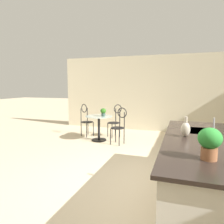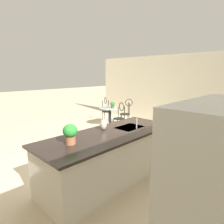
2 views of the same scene
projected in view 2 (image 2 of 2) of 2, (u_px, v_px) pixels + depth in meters
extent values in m
plane|color=beige|center=(94.00, 160.00, 4.58)|extent=(40.00, 40.00, 0.00)
cube|color=beige|center=(179.00, 91.00, 7.33)|extent=(0.12, 7.80, 2.70)
cube|color=white|center=(111.00, 157.00, 3.71)|extent=(2.70, 0.96, 0.88)
cube|color=#2D231E|center=(111.00, 134.00, 3.62)|extent=(2.80, 1.06, 0.04)
cube|color=#B2B5BA|center=(129.00, 128.00, 4.00)|extent=(0.56, 0.40, 0.03)
cylinder|color=#28282B|center=(181.00, 209.00, 1.44)|extent=(0.02, 0.02, 0.70)
cylinder|color=#28282B|center=(175.00, 216.00, 1.37)|extent=(0.02, 0.02, 0.70)
cylinder|color=black|center=(110.00, 126.00, 7.45)|extent=(0.44, 0.44, 0.03)
cylinder|color=black|center=(110.00, 117.00, 7.38)|extent=(0.07, 0.07, 0.69)
cylinder|color=#B2C6C1|center=(110.00, 108.00, 7.31)|extent=(0.80, 0.80, 0.01)
cylinder|color=black|center=(111.00, 118.00, 8.00)|extent=(0.03, 0.03, 0.45)
cylinder|color=black|center=(104.00, 118.00, 7.90)|extent=(0.03, 0.03, 0.45)
cylinder|color=black|center=(109.00, 116.00, 8.26)|extent=(0.03, 0.03, 0.45)
cylinder|color=black|center=(102.00, 117.00, 8.16)|extent=(0.03, 0.03, 0.45)
cylinder|color=black|center=(107.00, 112.00, 8.03)|extent=(0.51, 0.51, 0.02)
cylinder|color=black|center=(108.00, 106.00, 8.17)|extent=(0.03, 0.03, 0.45)
cylinder|color=black|center=(102.00, 106.00, 8.09)|extent=(0.03, 0.03, 0.45)
torus|color=black|center=(105.00, 100.00, 8.09)|extent=(0.15, 0.27, 0.28)
cylinder|color=black|center=(113.00, 125.00, 6.88)|extent=(0.03, 0.03, 0.45)
cylinder|color=black|center=(120.00, 124.00, 7.03)|extent=(0.03, 0.03, 0.45)
cylinder|color=black|center=(118.00, 127.00, 6.65)|extent=(0.03, 0.03, 0.45)
cylinder|color=black|center=(124.00, 125.00, 6.80)|extent=(0.03, 0.03, 0.45)
cylinder|color=black|center=(119.00, 119.00, 6.79)|extent=(0.46, 0.46, 0.02)
cylinder|color=black|center=(118.00, 114.00, 6.56)|extent=(0.03, 0.03, 0.45)
cylinder|color=black|center=(125.00, 113.00, 6.70)|extent=(0.03, 0.03, 0.45)
torus|color=black|center=(121.00, 107.00, 6.58)|extent=(0.09, 0.28, 0.28)
cylinder|color=black|center=(122.00, 121.00, 7.45)|extent=(0.03, 0.03, 0.45)
cylinder|color=black|center=(121.00, 119.00, 7.72)|extent=(0.03, 0.03, 0.45)
cylinder|color=black|center=(129.00, 121.00, 7.47)|extent=(0.03, 0.03, 0.45)
cylinder|color=black|center=(128.00, 119.00, 7.74)|extent=(0.03, 0.03, 0.45)
cylinder|color=black|center=(125.00, 114.00, 7.55)|extent=(0.54, 0.54, 0.02)
cylinder|color=black|center=(129.00, 109.00, 7.39)|extent=(0.03, 0.03, 0.45)
cylinder|color=black|center=(128.00, 108.00, 7.64)|extent=(0.03, 0.03, 0.45)
torus|color=black|center=(129.00, 103.00, 7.47)|extent=(0.23, 0.21, 0.28)
cylinder|color=#B2B5BA|center=(137.00, 123.00, 3.86)|extent=(0.02, 0.02, 0.22)
cylinder|color=#385147|center=(113.00, 107.00, 7.21)|extent=(0.11, 0.11, 0.09)
ellipsoid|color=#316E1F|center=(113.00, 104.00, 7.19)|extent=(0.17, 0.17, 0.15)
cylinder|color=#9E603D|center=(71.00, 140.00, 3.03)|extent=(0.15, 0.15, 0.12)
ellipsoid|color=green|center=(70.00, 131.00, 3.00)|extent=(0.23, 0.23, 0.21)
ellipsoid|color=#BCB29E|center=(103.00, 124.00, 3.80)|extent=(0.13, 0.13, 0.21)
cylinder|color=#BCB29E|center=(103.00, 117.00, 3.77)|extent=(0.04, 0.04, 0.08)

